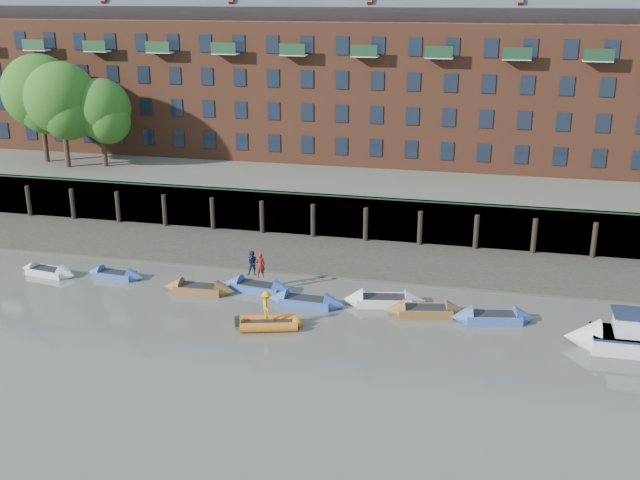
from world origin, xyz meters
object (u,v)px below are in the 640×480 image
(rowboat_6, at_px, (425,311))
(rib_tender, at_px, (271,323))
(rowboat_1, at_px, (115,275))
(person_rower_b, at_px, (253,263))
(rowboat_7, at_px, (493,317))
(rowboat_5, at_px, (384,300))
(motor_launch, at_px, (622,337))
(rowboat_0, at_px, (48,272))
(rowboat_3, at_px, (258,287))
(person_rower_a, at_px, (260,265))
(rowboat_2, at_px, (199,289))
(rowboat_4, at_px, (306,302))
(person_rib_crew, at_px, (267,305))

(rowboat_6, xyz_separation_m, rib_tender, (-8.08, -3.66, 0.02))
(rowboat_1, bearing_deg, person_rower_b, 4.51)
(rowboat_6, relative_size, rowboat_7, 0.99)
(rowboat_5, relative_size, motor_launch, 0.79)
(rowboat_0, relative_size, rib_tender, 1.23)
(rib_tender, bearing_deg, motor_launch, -11.36)
(rowboat_3, bearing_deg, person_rower_a, 12.18)
(rowboat_7, relative_size, person_rower_b, 3.12)
(rowboat_2, bearing_deg, rowboat_6, -2.38)
(rowboat_4, height_order, rowboat_7, rowboat_7)
(rowboat_1, height_order, motor_launch, motor_launch)
(rowboat_3, relative_size, rib_tender, 1.37)
(rowboat_5, relative_size, rowboat_6, 1.06)
(motor_launch, xyz_separation_m, person_rib_crew, (-18.65, -1.65, 0.65))
(rowboat_4, bearing_deg, rowboat_5, 16.92)
(person_rower_a, height_order, person_rib_crew, person_rower_a)
(person_rib_crew, bearing_deg, motor_launch, -108.06)
(rowboat_1, distance_m, person_rib_crew, 12.84)
(person_rower_a, distance_m, person_rib_crew, 5.32)
(rib_tender, height_order, motor_launch, motor_launch)
(rowboat_1, relative_size, motor_launch, 0.62)
(rowboat_6, bearing_deg, rib_tender, -167.19)
(rowboat_4, distance_m, person_rower_a, 3.89)
(rib_tender, relative_size, person_rower_a, 2.23)
(rib_tender, bearing_deg, rowboat_0, 148.87)
(motor_launch, distance_m, person_rib_crew, 18.73)
(person_rower_a, bearing_deg, rowboat_0, -18.54)
(rowboat_1, bearing_deg, rowboat_2, -6.45)
(person_rower_a, bearing_deg, person_rower_b, -39.63)
(rowboat_0, height_order, rowboat_2, rowboat_2)
(rowboat_1, xyz_separation_m, rowboat_7, (23.94, -1.25, 0.04))
(rowboat_6, distance_m, person_rower_a, 10.43)
(rowboat_1, height_order, person_rower_a, person_rower_a)
(rowboat_7, xyz_separation_m, rib_tender, (-11.89, -3.64, 0.01))
(rowboat_2, bearing_deg, rib_tender, -35.06)
(rowboat_4, height_order, person_rower_b, person_rower_b)
(rowboat_0, height_order, rowboat_3, rowboat_3)
(rowboat_0, xyz_separation_m, rowboat_4, (17.71, -0.97, 0.03))
(rowboat_7, xyz_separation_m, motor_launch, (6.51, -2.04, 0.45))
(rowboat_4, bearing_deg, rowboat_2, 178.63)
(rowboat_3, relative_size, person_rower_a, 3.06)
(rowboat_5, bearing_deg, person_rib_crew, -152.45)
(person_rib_crew, bearing_deg, rowboat_5, -74.48)
(rowboat_7, distance_m, rib_tender, 12.44)
(motor_launch, bearing_deg, person_rower_b, -9.68)
(rowboat_0, relative_size, person_rib_crew, 2.79)
(motor_launch, bearing_deg, rib_tender, 4.68)
(rowboat_3, distance_m, rowboat_6, 10.51)
(rowboat_1, xyz_separation_m, person_rower_a, (9.88, 0.01, 1.51))
(person_rib_crew, bearing_deg, rowboat_6, -89.14)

